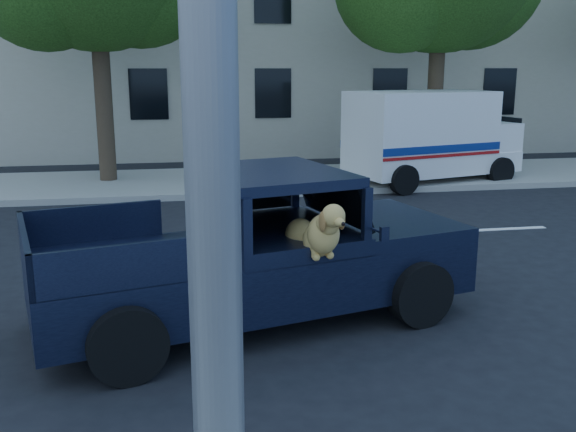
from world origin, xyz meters
TOP-DOWN VIEW (x-y plane):
  - ground at (0.00, 0.00)m, footprint 120.00×120.00m
  - far_sidewalk at (0.00, 9.20)m, footprint 60.00×4.00m
  - lane_stripes at (2.00, 3.40)m, footprint 21.60×0.14m
  - building_main at (3.00, 16.50)m, footprint 26.00×6.00m
  - pickup_truck at (-1.42, -0.26)m, footprint 5.52×3.29m
  - mail_truck at (4.38, 8.37)m, footprint 4.83×3.22m

SIDE VIEW (x-z plane):
  - ground at x=0.00m, z-range 0.00..0.00m
  - lane_stripes at x=2.00m, z-range 0.00..0.01m
  - far_sidewalk at x=0.00m, z-range 0.00..0.15m
  - pickup_truck at x=-1.42m, z-range -0.30..1.56m
  - mail_truck at x=4.38m, z-range -0.15..2.28m
  - building_main at x=3.00m, z-range 0.00..9.00m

